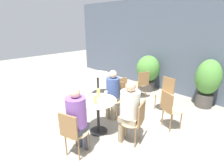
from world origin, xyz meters
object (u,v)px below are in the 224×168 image
Objects in this scene: bistro_chair_5 at (170,107)px; beer_glass_2 at (106,96)px; cafe_table_near at (98,107)px; bistro_chair_1 at (136,119)px; bistro_chair_6 at (166,91)px; potted_plant_1 at (208,81)px; cafe_table_far at (98,79)px; seated_person_1 at (129,108)px; bistro_chair_2 at (115,96)px; beer_glass_1 at (95,100)px; seated_person_0 at (77,116)px; bistro_chair_4 at (142,82)px; bistro_chair_3 at (119,89)px; bistro_chair_0 at (73,131)px; beer_glass_0 at (90,95)px; potted_plant_0 at (148,71)px; seated_person_2 at (113,90)px; beer_glass_3 at (98,93)px.

beer_glass_2 reaches higher than bistro_chair_5.
bistro_chair_1 reaches higher than cafe_table_near.
bistro_chair_6 is at bearing 172.39° from bistro_chair_1.
bistro_chair_6 is 1.17m from potted_plant_1.
bistro_chair_5 is 4.45× the size of beer_glass_2.
cafe_table_near is at bearing -39.49° from cafe_table_far.
seated_person_1 reaches higher than cafe_table_near.
beer_glass_1 reaches higher than bistro_chair_2.
seated_person_1 is (2.14, -1.01, 0.16)m from cafe_table_far.
bistro_chair_1 is at bearing -72.71° from bistro_chair_6.
bistro_chair_6 is 2.62m from seated_person_0.
bistro_chair_2 is 1.30m from bistro_chair_4.
bistro_chair_3 and bistro_chair_5 have the same top height.
beer_glass_0 is at bearing -78.47° from bistro_chair_0.
cafe_table_near is at bearing -131.92° from beer_glass_2.
bistro_chair_1 is 1.00× the size of bistro_chair_3.
beer_glass_0 reaches higher than bistro_chair_1.
bistro_chair_1 is 2.64m from potted_plant_1.
potted_plant_1 reaches higher than bistro_chair_1.
bistro_chair_5 is 1.00× the size of bistro_chair_6.
seated_person_1 is (1.13, -0.93, 0.21)m from bistro_chair_3.
potted_plant_0 is (-0.30, 0.72, 0.15)m from bistro_chair_4.
beer_glass_1 is (0.32, -0.78, 0.11)m from seated_person_2.
bistro_chair_0 reaches higher than cafe_table_near.
bistro_chair_3 is at bearing 101.01° from bistro_chair_2.
beer_glass_3 is at bearing 48.10° from bistro_chair_3.
bistro_chair_3 is 1.45m from beer_glass_1.
seated_person_1 is at bearing -50.66° from bistro_chair_2.
bistro_chair_0 is 0.72× the size of seated_person_2.
cafe_table_near is 0.64× the size of seated_person_2.
potted_plant_1 is (1.33, 2.25, 0.03)m from seated_person_2.
beer_glass_1 is (0.54, -2.21, 0.30)m from bistro_chair_4.
beer_glass_2 is (0.24, 0.23, 0.00)m from beer_glass_0.
beer_glass_3 is at bearing -38.95° from cafe_table_far.
beer_glass_1 is at bearing -55.04° from cafe_table_near.
potted_plant_0 reaches higher than bistro_chair_4.
seated_person_1 reaches higher than bistro_chair_2.
beer_glass_3 is (-0.21, 0.25, 0.01)m from beer_glass_1.
beer_glass_3 reaches higher than bistro_chair_0.
bistro_chair_2 is (1.23, -0.46, -0.04)m from cafe_table_far.
cafe_table_far is at bearing 21.47° from bistro_chair_5.
seated_person_2 reaches higher than bistro_chair_4.
potted_plant_0 is at bearing 149.90° from bistro_chair_6.
seated_person_1 is at bearing 10.89° from beer_glass_2.
bistro_chair_0 is 1.17m from bistro_chair_1.
potted_plant_0 is at bearing -143.55° from bistro_chair_3.
bistro_chair_1 reaches higher than cafe_table_far.
cafe_table_near is 0.88× the size of bistro_chair_2.
bistro_chair_3 is at bearing 120.49° from beer_glass_2.
beer_glass_3 reaches higher than cafe_table_near.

